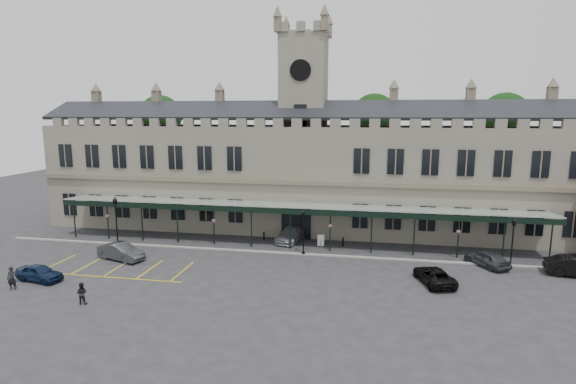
% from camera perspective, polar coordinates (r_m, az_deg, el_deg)
% --- Properties ---
extents(ground, '(140.00, 140.00, 0.00)m').
position_cam_1_polar(ground, '(38.84, -1.62, -10.28)').
color(ground, '#28282B').
extents(station_building, '(60.00, 10.36, 17.30)m').
position_cam_1_polar(station_building, '(52.57, 1.94, 2.35)').
color(station_building, '#686256').
rests_on(station_building, ground).
extents(clock_tower, '(5.60, 5.60, 24.80)m').
position_cam_1_polar(clock_tower, '(52.19, 2.00, 9.61)').
color(clock_tower, '#686256').
rests_on(clock_tower, ground).
extents(canopy, '(50.00, 4.10, 4.30)m').
position_cam_1_polar(canopy, '(45.13, 0.33, -4.18)').
color(canopy, '#8C9E93').
rests_on(canopy, ground).
extents(kerb, '(60.00, 0.40, 0.12)m').
position_cam_1_polar(kerb, '(43.92, -0.12, -7.77)').
color(kerb, gray).
rests_on(kerb, ground).
extents(parking_markings, '(16.00, 6.00, 0.01)m').
position_cam_1_polar(parking_markings, '(42.58, -21.08, -9.13)').
color(parking_markings, gold).
rests_on(parking_markings, ground).
extents(tree_behind_left, '(6.00, 6.00, 16.00)m').
position_cam_1_polar(tree_behind_left, '(67.48, -15.88, 9.07)').
color(tree_behind_left, '#332314').
rests_on(tree_behind_left, ground).
extents(tree_behind_mid, '(6.00, 6.00, 16.00)m').
position_cam_1_polar(tree_behind_mid, '(60.64, 10.86, 9.21)').
color(tree_behind_mid, '#332314').
rests_on(tree_behind_mid, ground).
extents(tree_behind_right, '(6.00, 6.00, 16.00)m').
position_cam_1_polar(tree_behind_right, '(62.81, 25.78, 8.43)').
color(tree_behind_right, '#332314').
rests_on(tree_behind_right, ground).
extents(lamp_post_left, '(0.49, 0.49, 5.14)m').
position_cam_1_polar(lamp_post_left, '(48.80, -20.99, -3.00)').
color(lamp_post_left, black).
rests_on(lamp_post_left, ground).
extents(lamp_post_mid, '(0.42, 0.42, 4.47)m').
position_cam_1_polar(lamp_post_mid, '(42.93, 1.98, -4.59)').
color(lamp_post_mid, black).
rests_on(lamp_post_mid, ground).
extents(lamp_post_right, '(0.44, 0.44, 4.61)m').
position_cam_1_polar(lamp_post_right, '(43.64, 26.63, -5.31)').
color(lamp_post_right, black).
rests_on(lamp_post_right, ground).
extents(traffic_cone, '(0.40, 0.40, 0.64)m').
position_cam_1_polar(traffic_cone, '(40.76, 18.61, -9.36)').
color(traffic_cone, orange).
rests_on(traffic_cone, ground).
extents(sign_board, '(0.69, 0.17, 1.19)m').
position_cam_1_polar(sign_board, '(46.35, 4.18, -6.16)').
color(sign_board, black).
rests_on(sign_board, ground).
extents(bollard_left, '(0.16, 0.16, 0.91)m').
position_cam_1_polar(bollard_left, '(48.44, -3.07, -5.59)').
color(bollard_left, black).
rests_on(bollard_left, ground).
extents(bollard_right, '(0.17, 0.17, 0.94)m').
position_cam_1_polar(bollard_right, '(46.49, 6.99, -6.31)').
color(bollard_right, black).
rests_on(bollard_right, ground).
extents(car_left_a, '(4.19, 2.26, 1.35)m').
position_cam_1_polar(car_left_a, '(42.13, -29.03, -8.96)').
color(car_left_a, '#0C1A36').
rests_on(car_left_a, ground).
extents(car_left_b, '(4.99, 3.02, 1.55)m').
position_cam_1_polar(car_left_b, '(44.77, -20.43, -7.11)').
color(car_left_b, '#313337').
rests_on(car_left_b, ground).
extents(car_taxi, '(3.12, 5.59, 1.53)m').
position_cam_1_polar(car_taxi, '(48.03, 0.41, -5.33)').
color(car_taxi, gray).
rests_on(car_taxi, ground).
extents(car_van, '(3.35, 5.04, 1.29)m').
position_cam_1_polar(car_van, '(38.31, 18.06, -10.06)').
color(car_van, black).
rests_on(car_van, ground).
extents(car_right_a, '(3.70, 4.47, 1.44)m').
position_cam_1_polar(car_right_a, '(44.01, 23.93, -7.72)').
color(car_right_a, '#313337').
rests_on(car_right_a, ground).
extents(person_a, '(0.79, 0.65, 1.85)m').
position_cam_1_polar(person_a, '(41.05, -31.64, -9.32)').
color(person_a, black).
rests_on(person_a, ground).
extents(person_b, '(0.88, 0.74, 1.61)m').
position_cam_1_polar(person_b, '(35.90, -24.73, -11.60)').
color(person_b, black).
rests_on(person_b, ground).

